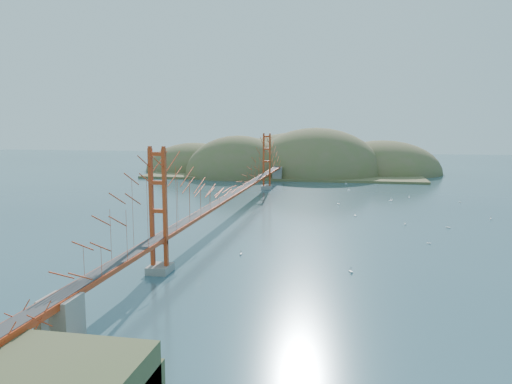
% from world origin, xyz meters
% --- Properties ---
extents(ground, '(320.00, 320.00, 0.00)m').
position_xyz_m(ground, '(0.00, 0.00, 0.00)').
color(ground, '#2C4C59').
rests_on(ground, ground).
extents(bridge, '(2.20, 94.40, 12.00)m').
position_xyz_m(bridge, '(0.00, 0.18, 7.01)').
color(bridge, gray).
rests_on(bridge, ground).
extents(promontory, '(9.00, 6.00, 0.24)m').
position_xyz_m(promontory, '(0.00, -48.50, 0.12)').
color(promontory, '#59544C').
rests_on(promontory, ground).
extents(fort, '(3.70, 2.30, 1.75)m').
position_xyz_m(fort, '(0.40, -47.80, 0.67)').
color(fort, maroon).
rests_on(fort, ground).
extents(far_headlands, '(84.00, 58.00, 25.00)m').
position_xyz_m(far_headlands, '(2.21, 68.52, 0.00)').
color(far_headlands, brown).
rests_on(far_headlands, ground).
extents(sailboat_2, '(0.49, 0.43, 0.56)m').
position_xyz_m(sailboat_2, '(26.20, -13.75, 0.13)').
color(sailboat_2, white).
rests_on(sailboat_2, ground).
extents(sailboat_15, '(0.46, 0.53, 0.61)m').
position_xyz_m(sailboat_15, '(27.97, 22.57, 0.14)').
color(sailboat_15, white).
rests_on(sailboat_15, ground).
extents(sailboat_5, '(0.48, 0.52, 0.58)m').
position_xyz_m(sailboat_5, '(37.18, 3.26, 0.14)').
color(sailboat_5, white).
rests_on(sailboat_5, ground).
extents(sailboat_12, '(0.57, 0.55, 0.64)m').
position_xyz_m(sailboat_12, '(16.28, 42.00, 0.15)').
color(sailboat_12, white).
rests_on(sailboat_12, ground).
extents(sailboat_3, '(0.59, 0.59, 0.65)m').
position_xyz_m(sailboat_3, '(16.97, 31.10, 0.15)').
color(sailboat_3, white).
rests_on(sailboat_3, ground).
extents(sailboat_14, '(0.48, 0.50, 0.56)m').
position_xyz_m(sailboat_14, '(24.66, -2.97, 0.13)').
color(sailboat_14, white).
rests_on(sailboat_14, ground).
extents(sailboat_8, '(0.50, 0.47, 0.56)m').
position_xyz_m(sailboat_8, '(36.04, 18.37, 0.13)').
color(sailboat_8, white).
rests_on(sailboat_8, ground).
extents(sailboat_6, '(0.61, 0.61, 0.66)m').
position_xyz_m(sailboat_6, '(17.39, -26.63, 0.15)').
color(sailboat_6, white).
rests_on(sailboat_6, ground).
extents(sailboat_7, '(0.63, 0.63, 0.70)m').
position_xyz_m(sailboat_7, '(24.27, 17.97, 0.15)').
color(sailboat_7, white).
rests_on(sailboat_7, ground).
extents(sailboat_16, '(0.68, 0.68, 0.72)m').
position_xyz_m(sailboat_16, '(15.30, 12.50, 0.16)').
color(sailboat_16, white).
rests_on(sailboat_16, ground).
extents(sailboat_1, '(0.64, 0.64, 0.70)m').
position_xyz_m(sailboat_1, '(30.01, -4.13, 0.15)').
color(sailboat_1, white).
rests_on(sailboat_1, ground).
extents(sailboat_10, '(0.41, 0.49, 0.57)m').
position_xyz_m(sailboat_10, '(6.00, -22.33, 0.14)').
color(sailboat_10, white).
rests_on(sailboat_10, ground).
extents(sailboat_0, '(0.55, 0.55, 0.61)m').
position_xyz_m(sailboat_0, '(18.02, 2.25, 0.14)').
color(sailboat_0, white).
rests_on(sailboat_0, ground).
extents(sailboat_extra_0, '(0.58, 0.58, 0.63)m').
position_xyz_m(sailboat_extra_0, '(24.52, 18.63, 0.14)').
color(sailboat_extra_0, white).
rests_on(sailboat_extra_0, ground).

